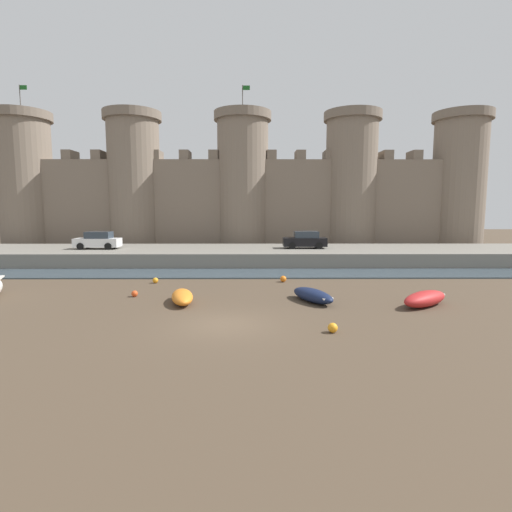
{
  "coord_description": "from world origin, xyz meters",
  "views": [
    {
      "loc": [
        1.3,
        -17.1,
        5.1
      ],
      "look_at": [
        1.42,
        4.53,
        2.5
      ],
      "focal_mm": 28.0,
      "sensor_mm": 36.0,
      "label": 1
    }
  ],
  "objects": [
    {
      "name": "quay_road",
      "position": [
        0.0,
        20.83,
        0.64
      ],
      "size": [
        63.47,
        10.0,
        1.29
      ],
      "primitive_type": "cube",
      "color": "slate",
      "rests_on": "ground"
    },
    {
      "name": "castle",
      "position": [
        -0.0,
        30.98,
        7.27
      ],
      "size": [
        58.16,
        6.69,
        19.23
      ],
      "color": "#7A6B5B",
      "rests_on": "ground"
    },
    {
      "name": "rowboat_near_channel_right",
      "position": [
        10.25,
        3.25,
        0.42
      ],
      "size": [
        3.41,
        2.98,
        0.8
      ],
      "color": "red",
      "rests_on": "ground"
    },
    {
      "name": "mooring_buoy_near_shore",
      "position": [
        4.55,
        -1.18,
        0.21
      ],
      "size": [
        0.41,
        0.41,
        0.41
      ],
      "primitive_type": "sphere",
      "color": "orange",
      "rests_on": "ground"
    },
    {
      "name": "water_channel",
      "position": [
        0.0,
        13.58,
        0.05
      ],
      "size": [
        80.0,
        4.5,
        0.1
      ],
      "primitive_type": "cube",
      "color": "#3D4C56",
      "rests_on": "ground"
    },
    {
      "name": "mooring_buoy_near_channel",
      "position": [
        -5.61,
        5.58,
        0.18
      ],
      "size": [
        0.36,
        0.36,
        0.36
      ],
      "primitive_type": "sphere",
      "color": "#E04C1E",
      "rests_on": "ground"
    },
    {
      "name": "car_quay_west",
      "position": [
        -13.36,
        20.33,
        2.07
      ],
      "size": [
        4.1,
        1.88,
        1.62
      ],
      "color": "silver",
      "rests_on": "quay_road"
    },
    {
      "name": "car_quay_east",
      "position": [
        6.2,
        20.86,
        2.07
      ],
      "size": [
        4.1,
        1.88,
        1.62
      ],
      "color": "black",
      "rests_on": "quay_road"
    },
    {
      "name": "rowboat_midflat_centre",
      "position": [
        -2.56,
        3.99,
        0.36
      ],
      "size": [
        1.75,
        3.24,
        0.7
      ],
      "color": "orange",
      "rests_on": "ground"
    },
    {
      "name": "rowboat_foreground_left",
      "position": [
        4.52,
        4.28,
        0.37
      ],
      "size": [
        2.53,
        3.45,
        0.72
      ],
      "color": "#141E3D",
      "rests_on": "ground"
    },
    {
      "name": "mooring_buoy_mid_mud",
      "position": [
        -5.44,
        9.81,
        0.19
      ],
      "size": [
        0.38,
        0.38,
        0.38
      ],
      "primitive_type": "sphere",
      "color": "orange",
      "rests_on": "ground"
    },
    {
      "name": "ground_plane",
      "position": [
        0.0,
        0.0,
        0.0
      ],
      "size": [
        160.0,
        160.0,
        0.0
      ],
      "primitive_type": "plane",
      "color": "#4C3D2D"
    },
    {
      "name": "mooring_buoy_off_centre",
      "position": [
        3.34,
        10.18,
        0.22
      ],
      "size": [
        0.44,
        0.44,
        0.44
      ],
      "primitive_type": "sphere",
      "color": "orange",
      "rests_on": "ground"
    }
  ]
}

